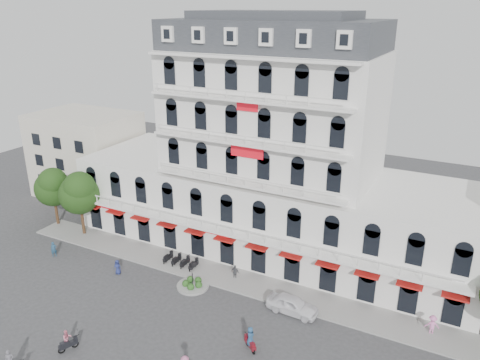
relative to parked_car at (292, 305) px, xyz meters
name	(u,v)px	position (x,y,z in m)	size (l,w,h in m)	color
ground	(184,331)	(-7.28, -6.74, -0.81)	(120.00, 120.00, 0.00)	#38383A
sidewalk	(234,279)	(-7.28, 2.26, -0.73)	(53.00, 4.00, 0.16)	gray
main_building	(272,163)	(-7.28, 11.26, 9.15)	(45.00, 15.00, 25.80)	silver
flank_building_west	(87,154)	(-37.28, 13.26, 5.19)	(14.00, 10.00, 12.00)	beige
traffic_island	(193,285)	(-10.28, -0.74, -0.56)	(3.20, 3.20, 1.60)	gray
parked_scooter_row	(181,266)	(-13.63, 2.06, -0.81)	(4.40, 1.80, 1.10)	black
tree_west_outer	(53,186)	(-33.23, 3.24, 4.54)	(4.50, 4.48, 7.76)	#382314
tree_west_inner	(79,191)	(-28.23, 2.74, 4.87)	(4.76, 4.76, 8.25)	#382314
parked_car	(292,305)	(0.00, 0.00, 0.00)	(1.92, 4.78, 1.63)	white
rider_southwest	(67,340)	(-14.27, -13.06, 0.15)	(0.92, 1.60, 1.95)	black
rider_east	(250,339)	(-1.22, -6.18, 0.26)	(1.43, 1.18, 2.16)	maroon
pedestrian_left	(117,267)	(-18.55, -2.27, -0.02)	(0.78, 0.51, 1.59)	navy
pedestrian_mid	(235,272)	(-7.23, 2.49, -0.02)	(0.93, 0.39, 1.59)	#4F5056
pedestrian_right	(432,325)	(11.61, 2.65, 0.10)	(1.18, 0.68, 1.83)	pink
pedestrian_far	(54,249)	(-27.28, -2.74, 0.06)	(0.64, 0.42, 1.75)	navy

